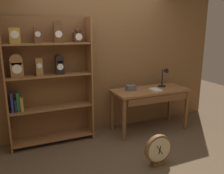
{
  "coord_description": "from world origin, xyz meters",
  "views": [
    {
      "loc": [
        -1.42,
        -2.53,
        1.82
      ],
      "look_at": [
        -0.07,
        0.58,
        0.98
      ],
      "focal_mm": 37.38,
      "sensor_mm": 36.0,
      "label": 1
    }
  ],
  "objects_px": {
    "toolbox_small": "(131,88)",
    "round_clock_large": "(158,150)",
    "bookshelf": "(48,79)",
    "desk_lamp": "(165,75)",
    "open_repair_manual": "(156,90)",
    "workbench": "(151,94)"
  },
  "relations": [
    {
      "from": "workbench",
      "to": "round_clock_large",
      "type": "relative_size",
      "value": 3.14
    },
    {
      "from": "desk_lamp",
      "to": "open_repair_manual",
      "type": "height_order",
      "value": "desk_lamp"
    },
    {
      "from": "toolbox_small",
      "to": "round_clock_large",
      "type": "height_order",
      "value": "toolbox_small"
    },
    {
      "from": "workbench",
      "to": "desk_lamp",
      "type": "height_order",
      "value": "desk_lamp"
    },
    {
      "from": "open_repair_manual",
      "to": "workbench",
      "type": "bearing_deg",
      "value": 117.68
    },
    {
      "from": "workbench",
      "to": "round_clock_large",
      "type": "height_order",
      "value": "workbench"
    },
    {
      "from": "open_repair_manual",
      "to": "round_clock_large",
      "type": "height_order",
      "value": "open_repair_manual"
    },
    {
      "from": "desk_lamp",
      "to": "open_repair_manual",
      "type": "bearing_deg",
      "value": -152.22
    },
    {
      "from": "desk_lamp",
      "to": "round_clock_large",
      "type": "distance_m",
      "value": 1.62
    },
    {
      "from": "bookshelf",
      "to": "open_repair_manual",
      "type": "height_order",
      "value": "bookshelf"
    },
    {
      "from": "open_repair_manual",
      "to": "round_clock_large",
      "type": "bearing_deg",
      "value": -120.7
    },
    {
      "from": "desk_lamp",
      "to": "workbench",
      "type": "bearing_deg",
      "value": -167.2
    },
    {
      "from": "workbench",
      "to": "round_clock_large",
      "type": "bearing_deg",
      "value": -116.84
    },
    {
      "from": "bookshelf",
      "to": "round_clock_large",
      "type": "bearing_deg",
      "value": -46.53
    },
    {
      "from": "bookshelf",
      "to": "toolbox_small",
      "type": "bearing_deg",
      "value": -5.91
    },
    {
      "from": "open_repair_manual",
      "to": "bookshelf",
      "type": "bearing_deg",
      "value": 169.74
    },
    {
      "from": "desk_lamp",
      "to": "round_clock_large",
      "type": "bearing_deg",
      "value": -127.79
    },
    {
      "from": "bookshelf",
      "to": "desk_lamp",
      "type": "distance_m",
      "value": 2.11
    },
    {
      "from": "bookshelf",
      "to": "round_clock_large",
      "type": "relative_size",
      "value": 4.55
    },
    {
      "from": "workbench",
      "to": "toolbox_small",
      "type": "xyz_separation_m",
      "value": [
        -0.36,
        0.1,
        0.14
      ]
    },
    {
      "from": "desk_lamp",
      "to": "toolbox_small",
      "type": "distance_m",
      "value": 0.72
    },
    {
      "from": "toolbox_small",
      "to": "open_repair_manual",
      "type": "bearing_deg",
      "value": -23.96
    }
  ]
}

